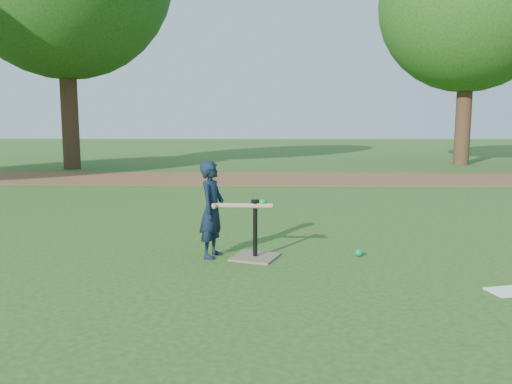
{
  "coord_description": "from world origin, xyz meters",
  "views": [
    {
      "loc": [
        0.06,
        -5.03,
        1.38
      ],
      "look_at": [
        -0.1,
        0.29,
        0.65
      ],
      "focal_mm": 35.0,
      "sensor_mm": 36.0,
      "label": 1
    }
  ],
  "objects": [
    {
      "name": "clipboard",
      "position": [
        2.03,
        -1.0,
        0.01
      ],
      "size": [
        0.35,
        0.3,
        0.01
      ],
      "primitive_type": "cube",
      "rotation": [
        0.0,
        0.0,
        0.25
      ],
      "color": "white",
      "rests_on": "ground"
    },
    {
      "name": "swing_action",
      "position": [
        -0.21,
        -0.03,
        0.56
      ],
      "size": [
        0.63,
        0.12,
        0.1
      ],
      "color": "tan",
      "rests_on": "ground"
    },
    {
      "name": "ground",
      "position": [
        0.0,
        0.0,
        0.0
      ],
      "size": [
        80.0,
        80.0,
        0.0
      ],
      "primitive_type": "plane",
      "color": "#285116",
      "rests_on": "ground"
    },
    {
      "name": "dirt_strip",
      "position": [
        0.0,
        7.5,
        0.01
      ],
      "size": [
        24.0,
        3.0,
        0.01
      ],
      "primitive_type": "cube",
      "color": "brown",
      "rests_on": "ground"
    },
    {
      "name": "batting_tee",
      "position": [
        -0.1,
        -0.01,
        0.11
      ],
      "size": [
        0.55,
        0.55,
        0.61
      ],
      "color": "#7A674E",
      "rests_on": "ground"
    },
    {
      "name": "child",
      "position": [
        -0.54,
        0.03,
        0.5
      ],
      "size": [
        0.33,
        0.41,
        1.0
      ],
      "primitive_type": "imported",
      "rotation": [
        0.0,
        0.0,
        1.31
      ],
      "color": "black",
      "rests_on": "ground"
    },
    {
      "name": "wiffle_ball_ground",
      "position": [
        0.99,
        0.09,
        0.04
      ],
      "size": [
        0.08,
        0.08,
        0.08
      ],
      "primitive_type": "sphere",
      "color": "#0C8B45",
      "rests_on": "ground"
    },
    {
      "name": "tree_right",
      "position": [
        6.5,
        12.0,
        5.29
      ],
      "size": [
        5.8,
        5.8,
        8.21
      ],
      "color": "#382316",
      "rests_on": "ground"
    }
  ]
}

